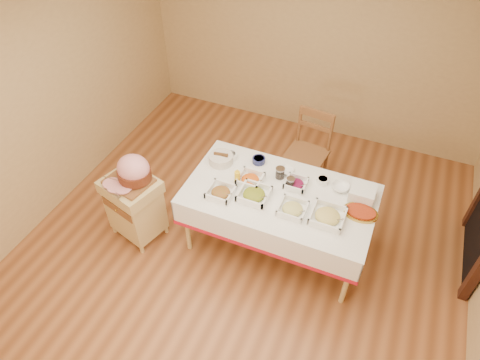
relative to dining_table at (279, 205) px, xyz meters
name	(u,v)px	position (x,y,z in m)	size (l,w,h in m)	color
room_shell	(239,162)	(-0.30, -0.30, 0.70)	(5.00, 5.00, 5.00)	#99592F
dining_table	(279,205)	(0.00, 0.00, 0.00)	(1.82, 1.02, 0.76)	#D8BD76
butcher_cart	(135,205)	(-1.42, -0.44, -0.17)	(0.63, 0.57, 0.76)	#D8BD76
dining_chair	(308,152)	(0.01, 1.01, -0.09)	(0.49, 0.47, 1.00)	brown
ham_on_board	(133,171)	(-1.38, -0.40, 0.29)	(0.46, 0.44, 0.31)	brown
serving_dish_a	(221,192)	(-0.51, -0.24, 0.20)	(0.25, 0.24, 0.11)	white
serving_dish_b	(254,194)	(-0.21, -0.14, 0.20)	(0.28, 0.28, 0.11)	white
serving_dish_c	(293,209)	(0.18, -0.18, 0.19)	(0.25, 0.25, 0.10)	white
serving_dish_d	(328,216)	(0.50, -0.14, 0.20)	(0.30, 0.30, 0.11)	white
serving_dish_e	(250,179)	(-0.32, 0.04, 0.20)	(0.24, 0.23, 0.11)	white
serving_dish_f	(296,183)	(0.11, 0.16, 0.19)	(0.22, 0.21, 0.10)	white
small_bowl_left	(231,156)	(-0.65, 0.29, 0.20)	(0.13, 0.13, 0.06)	white
small_bowl_mid	(259,160)	(-0.35, 0.34, 0.19)	(0.14, 0.14, 0.06)	navy
small_bowl_right	(323,180)	(0.34, 0.30, 0.19)	(0.12, 0.12, 0.06)	white
bowl_white_imported	(286,170)	(-0.04, 0.32, 0.18)	(0.15, 0.15, 0.04)	white
bowl_small_imported	(341,187)	(0.52, 0.28, 0.19)	(0.17, 0.17, 0.05)	white
preserve_jar_left	(280,173)	(-0.08, 0.21, 0.22)	(0.09, 0.09, 0.12)	silver
preserve_jar_right	(290,183)	(0.06, 0.13, 0.21)	(0.09, 0.09, 0.11)	silver
mustard_bottle	(237,177)	(-0.44, -0.02, 0.24)	(0.06, 0.06, 0.18)	yellow
bread_basket	(221,159)	(-0.71, 0.19, 0.21)	(0.25, 0.25, 0.11)	silver
plate_stack	(362,193)	(0.73, 0.25, 0.23)	(0.23, 0.23, 0.13)	white
brass_platter	(361,212)	(0.76, 0.04, 0.18)	(0.32, 0.23, 0.04)	#B79133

